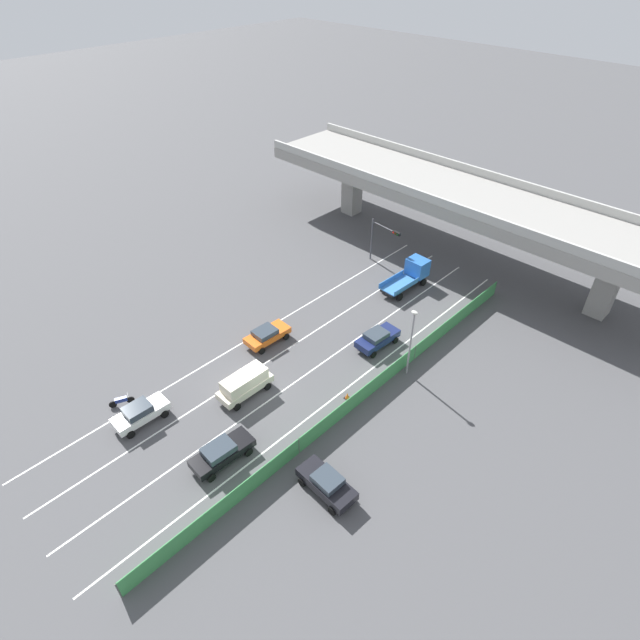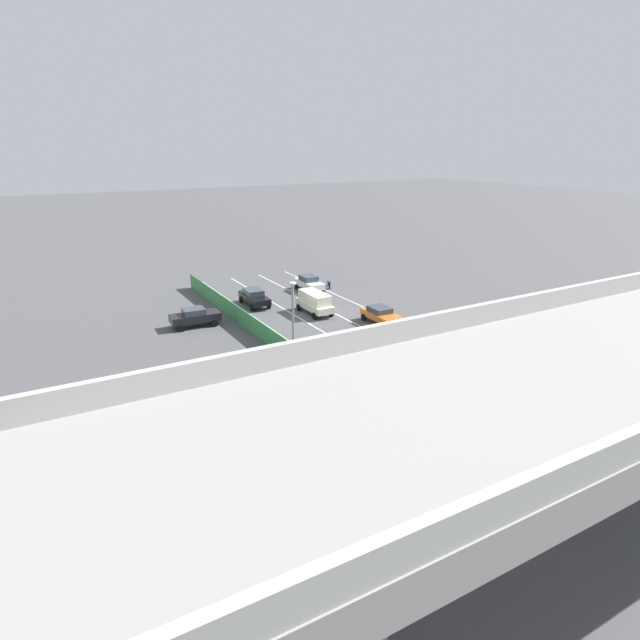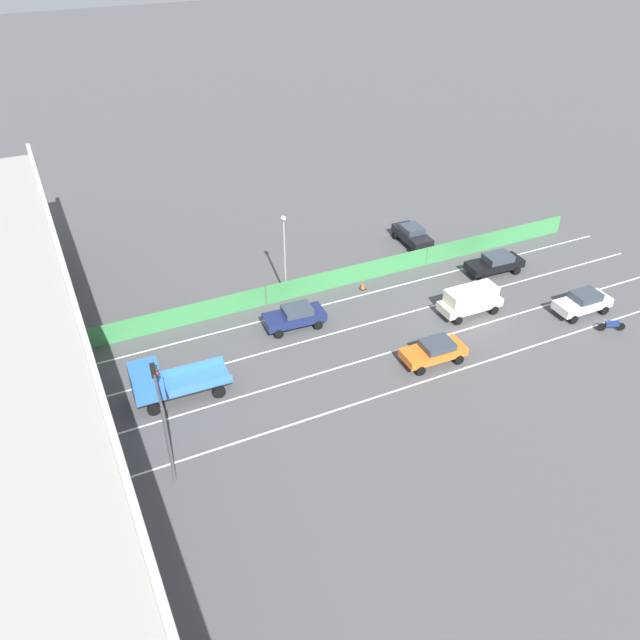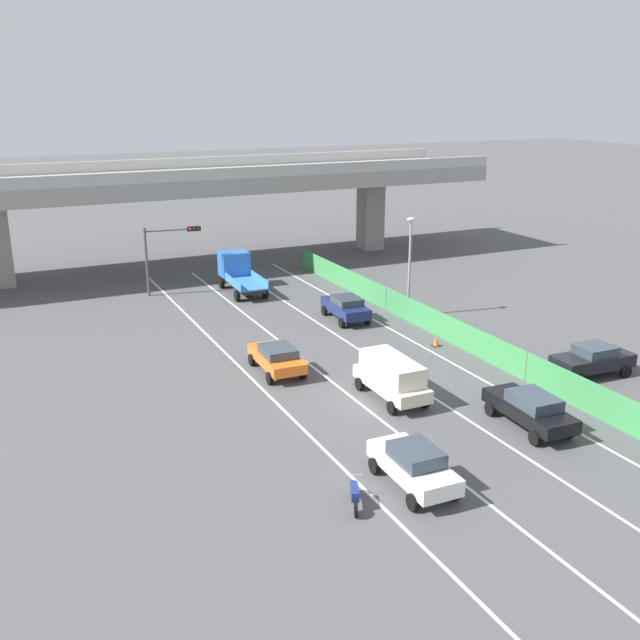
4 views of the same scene
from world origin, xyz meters
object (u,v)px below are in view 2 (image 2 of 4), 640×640
Objects in this scene: motorcycle at (329,283)px; car_sedan_white at (309,283)px; car_van_cream at (315,301)px; car_sedan_navy at (350,354)px; car_taxi_orange at (381,314)px; traffic_cone at (280,339)px; street_lamp at (293,318)px; parked_sedan_dark at (195,316)px; traffic_light at (570,346)px; car_sedan_black at (254,297)px; flatbed_truck_blue at (497,391)px.

car_sedan_white is at bearing 4.96° from motorcycle.
car_van_cream is 8.17m from car_sedan_white.
motorcycle is (-9.90, -19.73, -0.43)m from car_sedan_navy.
car_sedan_navy is 1.02× the size of car_taxi_orange.
car_sedan_white is 7.38× the size of traffic_cone.
car_sedan_navy is at bearing 72.50° from car_van_cream.
motorcycle is 17.92m from traffic_cone.
car_sedan_white reaches higher than car_sedan_navy.
car_sedan_navy reaches higher than car_taxi_orange.
street_lamp is at bearing 54.54° from car_van_cream.
traffic_light reaches higher than parked_sedan_dark.
parked_sedan_dark is at bearing -63.14° from car_sedan_navy.
car_sedan_navy is at bearing 63.35° from motorcycle.
parked_sedan_dark is (7.04, 3.33, 0.02)m from car_sedan_black.
car_van_cream is 11.13m from parked_sedan_dark.
car_sedan_white is (-3.45, -7.40, -0.26)m from car_van_cream.
traffic_cone is at bearing 52.77° from car_sedan_white.
street_lamp reaches higher than parked_sedan_dark.
car_van_cream is at bearing -125.46° from street_lamp.
traffic_cone is at bearing 40.69° from car_van_cream.
traffic_light is 21.34m from traffic_cone.
traffic_light is (-8.69, 11.18, 2.71)m from car_sedan_navy.
car_sedan_navy is 17.41m from car_sedan_black.
street_lamp is at bearing -43.68° from traffic_light.
street_lamp is at bearing 58.45° from car_sedan_white.
car_sedan_navy is 0.93× the size of car_sedan_black.
car_taxi_orange is 1.01× the size of car_sedan_white.
car_sedan_white reaches higher than traffic_cone.
car_taxi_orange is at bearing 79.63° from motorcycle.
street_lamp is (11.35, 18.48, 3.10)m from car_sedan_white.
motorcycle is at bearing -100.37° from car_taxi_orange.
parked_sedan_dark is at bearing 18.36° from motorcycle.
car_sedan_black is at bearing -154.69° from parked_sedan_dark.
traffic_cone is at bearing -69.98° from flatbed_truck_blue.
traffic_light is at bearing 122.07° from parked_sedan_dark.
car_sedan_white is (0.22, -12.92, 0.07)m from car_taxi_orange.
car_sedan_white is 0.97× the size of parked_sedan_dark.
car_taxi_orange is 17.24m from flatbed_truck_blue.
parked_sedan_dark is (10.88, -24.31, -0.45)m from flatbed_truck_blue.
street_lamp is (12.77, -12.20, 0.42)m from traffic_light.
flatbed_truck_blue reaches higher than motorcycle.
street_lamp is at bearing 76.31° from car_sedan_black.
flatbed_truck_blue is 1.17× the size of traffic_light.
motorcycle is at bearing -128.58° from car_van_cream.
traffic_light is at bearing 92.65° from car_sedan_white.
car_van_cream is 22.34m from flatbed_truck_blue.
traffic_cone is at bearing 77.62° from car_sedan_black.
parked_sedan_dark is (7.13, -14.08, 0.02)m from car_sedan_navy.
traffic_cone is (9.92, -0.15, -0.59)m from car_taxi_orange.
car_sedan_black is 27.91m from flatbed_truck_blue.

